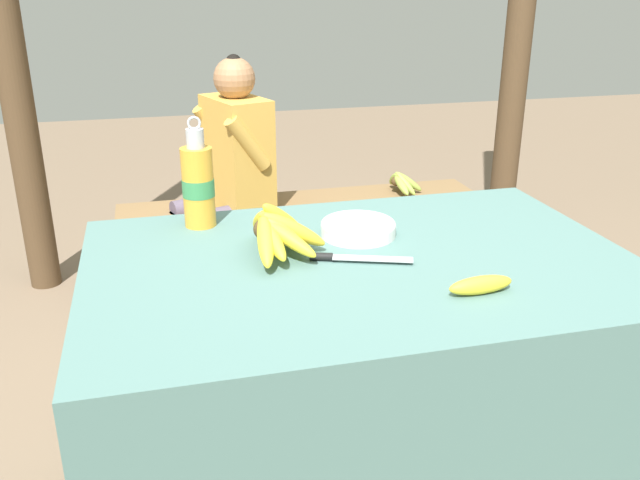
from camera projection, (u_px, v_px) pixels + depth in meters
name	position (u px, v px, depth m)	size (l,w,h in m)	color
market_counter	(358.00, 394.00, 1.78)	(1.33, 0.89, 0.77)	#4C706B
banana_bunch_ripe	(277.00, 229.00, 1.65)	(0.20, 0.29, 0.14)	#4C381E
serving_bowl	(358.00, 228.00, 1.78)	(0.20, 0.20, 0.04)	white
water_bottle	(198.00, 185.00, 1.82)	(0.09, 0.09, 0.30)	gold
loose_banana_front	(481.00, 285.00, 1.46)	(0.15, 0.05, 0.04)	yellow
knife	(347.00, 258.00, 1.62)	(0.24, 0.11, 0.02)	#BCBCC1
wooden_bench	(302.00, 214.00, 3.20)	(1.69, 0.32, 0.43)	brown
seated_vendor	(229.00, 165.00, 2.98)	(0.47, 0.43, 1.11)	#564C60
banana_bunch_green	(402.00, 181.00, 3.27)	(0.16, 0.26, 0.12)	#4C381E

